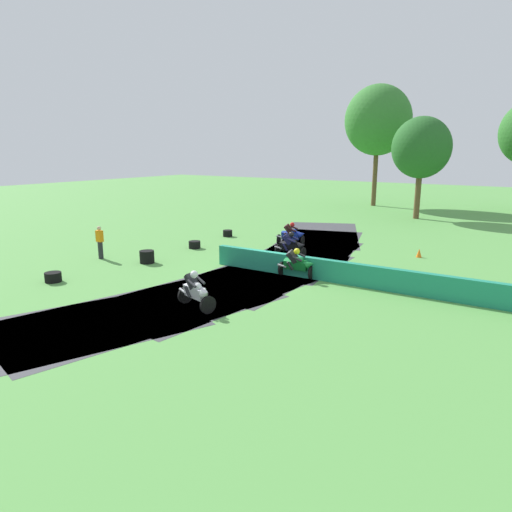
{
  "coord_description": "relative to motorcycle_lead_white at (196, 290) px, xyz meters",
  "views": [
    {
      "loc": [
        10.4,
        -16.85,
        5.28
      ],
      "look_at": [
        -0.01,
        -1.02,
        0.9
      ],
      "focal_mm": 32.2,
      "sensor_mm": 36.0,
      "label": 1
    }
  ],
  "objects": [
    {
      "name": "ground_plane",
      "position": [
        -0.56,
        5.59,
        -0.66
      ],
      "size": [
        120.0,
        120.0,
        0.0
      ],
      "primitive_type": "plane",
      "color": "#569947"
    },
    {
      "name": "motorcycle_chase_green",
      "position": [
        0.99,
        5.35,
        -0.03
      ],
      "size": [
        1.68,
        0.91,
        1.42
      ],
      "color": "black",
      "rests_on": "ground"
    },
    {
      "name": "safety_barrier",
      "position": [
        5.35,
        5.66,
        -0.21
      ],
      "size": [
        17.11,
        0.5,
        0.9
      ],
      "primitive_type": "cube",
      "rotation": [
        0.0,
        0.0,
        -1.56
      ],
      "color": "#1E8466",
      "rests_on": "ground"
    },
    {
      "name": "track_marshal",
      "position": [
        -8.86,
        3.1,
        0.16
      ],
      "size": [
        0.34,
        0.24,
        1.63
      ],
      "color": "#232328",
      "rests_on": "ground"
    },
    {
      "name": "motorcycle_lead_white",
      "position": [
        0.0,
        0.0,
        0.0
      ],
      "size": [
        1.7,
        1.08,
        1.42
      ],
      "color": "black",
      "rests_on": "ground"
    },
    {
      "name": "track_asphalt",
      "position": [
        -1.44,
        5.58,
        -0.65
      ],
      "size": [
        8.66,
        30.13,
        0.01
      ],
      "color": "#3D3D42",
      "rests_on": "ground"
    },
    {
      "name": "tire_stack_mid_a",
      "position": [
        -6.26,
        3.72,
        -0.36
      ],
      "size": [
        0.69,
        0.69,
        0.6
      ],
      "color": "black",
      "rests_on": "ground"
    },
    {
      "name": "tire_stack_near",
      "position": [
        -7.08,
        -0.7,
        -0.46
      ],
      "size": [
        0.66,
        0.66,
        0.4
      ],
      "color": "black",
      "rests_on": "ground"
    },
    {
      "name": "tree_behind_barrier",
      "position": [
        -5.17,
        32.41,
        7.34
      ],
      "size": [
        6.19,
        6.19,
        11.27
      ],
      "color": "brown",
      "rests_on": "ground"
    },
    {
      "name": "traffic_cone",
      "position": [
        4.32,
        12.12,
        -0.44
      ],
      "size": [
        0.28,
        0.28,
        0.44
      ],
      "primitive_type": "cone",
      "color": "orange",
      "rests_on": "ground"
    },
    {
      "name": "tire_stack_mid_b",
      "position": [
        -6.59,
        7.55,
        -0.46
      ],
      "size": [
        0.64,
        0.64,
        0.4
      ],
      "color": "black",
      "rests_on": "ground"
    },
    {
      "name": "motorcycle_trailing_black",
      "position": [
        -1.0,
        8.42,
        -0.01
      ],
      "size": [
        1.68,
        0.84,
        1.43
      ],
      "color": "black",
      "rests_on": "ground"
    },
    {
      "name": "tire_stack_far",
      "position": [
        -7.19,
        11.4,
        -0.46
      ],
      "size": [
        0.58,
        0.58,
        0.4
      ],
      "color": "black",
      "rests_on": "ground"
    },
    {
      "name": "tree_far_left",
      "position": [
        0.61,
        25.83,
        4.79
      ],
      "size": [
        4.45,
        4.45,
        7.81
      ],
      "color": "brown",
      "rests_on": "ground"
    },
    {
      "name": "motorcycle_fourth_blue",
      "position": [
        -2.46,
        11.1,
        -0.01
      ],
      "size": [
        1.71,
        1.05,
        1.43
      ],
      "color": "black",
      "rests_on": "ground"
    }
  ]
}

